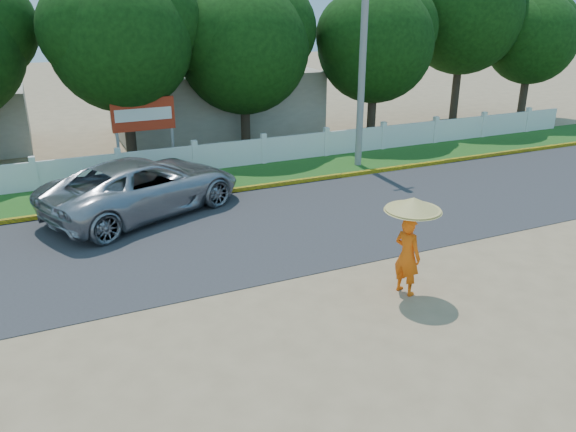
{
  "coord_description": "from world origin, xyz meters",
  "views": [
    {
      "loc": [
        -5.6,
        -10.45,
        6.58
      ],
      "look_at": [
        0.0,
        2.0,
        1.3
      ],
      "focal_mm": 35.0,
      "sensor_mm": 36.0,
      "label": 1
    }
  ],
  "objects_px": {
    "vehicle": "(144,186)",
    "billboard": "(144,118)",
    "monk_with_parasol": "(410,232)",
    "utility_pole": "(363,58)"
  },
  "relations": [
    {
      "from": "vehicle",
      "to": "billboard",
      "type": "relative_size",
      "value": 2.23
    },
    {
      "from": "vehicle",
      "to": "billboard",
      "type": "xyz_separation_m",
      "value": [
        1.04,
        5.0,
        1.23
      ]
    },
    {
      "from": "monk_with_parasol",
      "to": "billboard",
      "type": "xyz_separation_m",
      "value": [
        -3.59,
        13.01,
        0.57
      ]
    },
    {
      "from": "billboard",
      "to": "vehicle",
      "type": "bearing_deg",
      "value": -101.75
    },
    {
      "from": "utility_pole",
      "to": "billboard",
      "type": "distance_m",
      "value": 9.07
    },
    {
      "from": "utility_pole",
      "to": "monk_with_parasol",
      "type": "distance_m",
      "value": 11.43
    },
    {
      "from": "monk_with_parasol",
      "to": "vehicle",
      "type": "bearing_deg",
      "value": 120.01
    },
    {
      "from": "monk_with_parasol",
      "to": "billboard",
      "type": "distance_m",
      "value": 13.51
    },
    {
      "from": "monk_with_parasol",
      "to": "billboard",
      "type": "height_order",
      "value": "billboard"
    },
    {
      "from": "utility_pole",
      "to": "vehicle",
      "type": "relative_size",
      "value": 1.34
    }
  ]
}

